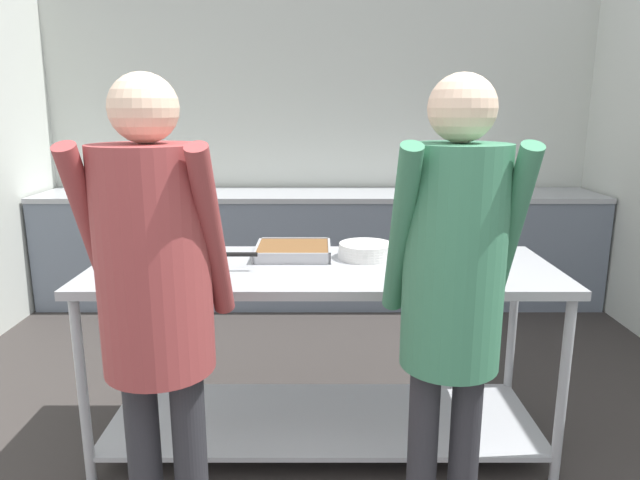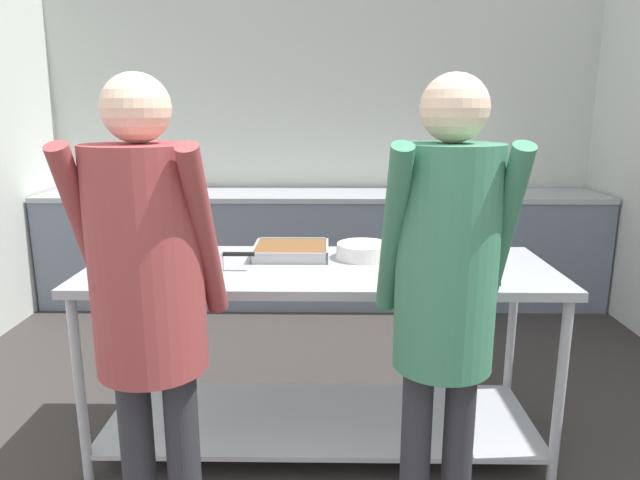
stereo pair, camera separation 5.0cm
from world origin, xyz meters
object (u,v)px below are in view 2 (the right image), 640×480
at_px(sauce_pan, 196,260).
at_px(guest_serving_right, 149,285).
at_px(serving_tray_roast, 448,269).
at_px(plate_stack, 364,251).
at_px(guest_serving_left, 445,281).
at_px(water_bottle, 184,178).
at_px(serving_tray_vegetables, 291,251).

relative_size(sauce_pan, guest_serving_right, 0.23).
distance_m(sauce_pan, serving_tray_roast, 1.12).
xyz_separation_m(sauce_pan, guest_serving_right, (0.02, -0.73, 0.12)).
xyz_separation_m(plate_stack, serving_tray_roast, (0.36, -0.27, -0.01)).
height_order(sauce_pan, guest_serving_left, guest_serving_left).
distance_m(guest_serving_left, water_bottle, 3.38).
height_order(plate_stack, serving_tray_roast, plate_stack).
relative_size(serving_tray_roast, guest_serving_right, 0.21).
xyz_separation_m(serving_tray_vegetables, guest_serving_left, (0.56, -0.97, 0.15)).
xyz_separation_m(serving_tray_vegetables, guest_serving_right, (-0.39, -1.00, 0.14)).
height_order(serving_tray_roast, guest_serving_left, guest_serving_left).
bearing_deg(sauce_pan, serving_tray_vegetables, 32.76).
bearing_deg(serving_tray_roast, guest_serving_right, -147.96).
distance_m(serving_tray_vegetables, serving_tray_roast, 0.77).
relative_size(plate_stack, serving_tray_roast, 0.75).
xyz_separation_m(sauce_pan, plate_stack, (0.77, 0.23, -0.01)).
relative_size(serving_tray_vegetables, plate_stack, 1.34).
bearing_deg(water_bottle, serving_tray_vegetables, -62.97).
bearing_deg(guest_serving_left, guest_serving_right, -178.22).
relative_size(sauce_pan, serving_tray_roast, 1.06).
bearing_deg(serving_tray_vegetables, guest_serving_right, -111.36).
bearing_deg(guest_serving_right, serving_tray_vegetables, 68.64).
bearing_deg(plate_stack, serving_tray_roast, -37.57).
distance_m(serving_tray_roast, guest_serving_right, 1.31).
relative_size(sauce_pan, water_bottle, 1.62).
bearing_deg(guest_serving_left, serving_tray_vegetables, 120.01).
relative_size(plate_stack, guest_serving_right, 0.16).
bearing_deg(serving_tray_vegetables, sauce_pan, -147.24).
bearing_deg(plate_stack, water_bottle, 123.99).
xyz_separation_m(serving_tray_vegetables, serving_tray_roast, (0.71, -0.31, -0.00)).
relative_size(serving_tray_vegetables, water_bottle, 1.52).
distance_m(serving_tray_roast, water_bottle, 2.91).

